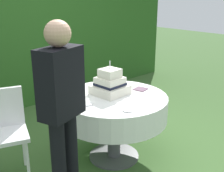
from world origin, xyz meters
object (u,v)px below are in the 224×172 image
cake_table (114,108)px  serving_plate_far (128,110)px  serving_plate_near (87,104)px  garden_chair (5,125)px  napkin_stack (141,89)px  standing_person (62,107)px  wedding_cake (110,84)px

cake_table → serving_plate_far: bearing=-114.6°
serving_plate_near → garden_chair: bearing=143.7°
serving_plate_far → napkin_stack: 0.63m
serving_plate_near → standing_person: size_ratio=0.08×
wedding_cake → standing_person: size_ratio=0.23×
serving_plate_near → standing_person: 0.60m
napkin_stack → standing_person: 1.24m
serving_plate_near → serving_plate_far: 0.43m
serving_plate_near → napkin_stack: bearing=-4.3°
garden_chair → standing_person: standing_person is taller
wedding_cake → serving_plate_far: bearing=-112.4°
serving_plate_near → serving_plate_far: size_ratio=1.31×
cake_table → serving_plate_near: 0.38m
serving_plate_near → garden_chair: garden_chair is taller
wedding_cake → garden_chair: 1.14m
napkin_stack → serving_plate_near: bearing=175.7°
serving_plate_near → standing_person: bearing=-146.7°
cake_table → garden_chair: size_ratio=1.28×
garden_chair → standing_person: 0.89m
cake_table → standing_person: bearing=-160.3°
napkin_stack → garden_chair: size_ratio=0.15×
cake_table → standing_person: standing_person is taller
wedding_cake → standing_person: (-0.85, -0.38, 0.09)m
wedding_cake → serving_plate_near: 0.39m
wedding_cake → napkin_stack: (0.35, -0.13, -0.10)m
serving_plate_near → napkin_stack: (0.72, -0.05, -0.00)m
wedding_cake → standing_person: standing_person is taller
cake_table → napkin_stack: size_ratio=8.59×
serving_plate_near → serving_plate_far: bearing=-64.8°
cake_table → garden_chair: bearing=154.0°
garden_chair → cake_table: bearing=-26.0°
standing_person → garden_chair: bearing=102.8°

